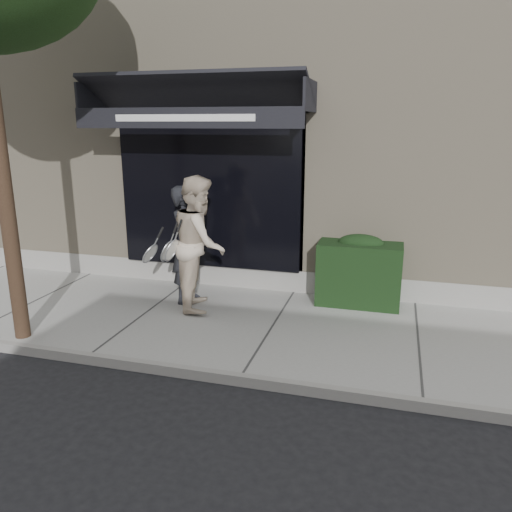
% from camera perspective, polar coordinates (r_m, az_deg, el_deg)
% --- Properties ---
extents(ground, '(80.00, 80.00, 0.00)m').
position_cam_1_polar(ground, '(7.31, 1.97, -8.73)').
color(ground, black).
rests_on(ground, ground).
extents(sidewalk, '(20.00, 3.00, 0.12)m').
position_cam_1_polar(sidewalk, '(7.29, 1.98, -8.30)').
color(sidewalk, gray).
rests_on(sidewalk, ground).
extents(curb, '(20.00, 0.10, 0.14)m').
position_cam_1_polar(curb, '(5.94, -1.68, -13.92)').
color(curb, gray).
rests_on(curb, ground).
extents(building_facade, '(14.30, 8.04, 5.64)m').
position_cam_1_polar(building_facade, '(11.57, 8.05, 13.84)').
color(building_facade, tan).
rests_on(building_facade, ground).
extents(hedge, '(1.30, 0.70, 1.14)m').
position_cam_1_polar(hedge, '(8.10, 11.72, -1.69)').
color(hedge, black).
rests_on(hedge, sidewalk).
extents(pedestrian_front, '(0.83, 0.86, 1.88)m').
position_cam_1_polar(pedestrian_front, '(8.01, -7.94, 1.28)').
color(pedestrian_front, black).
rests_on(pedestrian_front, sidewalk).
extents(pedestrian_back, '(1.05, 1.19, 2.07)m').
position_cam_1_polar(pedestrian_back, '(7.71, -6.45, 1.49)').
color(pedestrian_back, beige).
rests_on(pedestrian_back, sidewalk).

